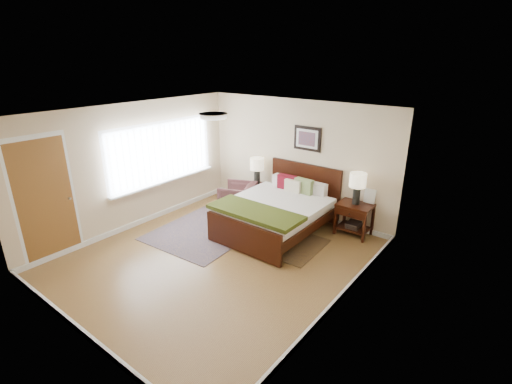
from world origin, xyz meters
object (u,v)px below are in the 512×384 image
at_px(nightstand_left, 256,189).
at_px(lamp_left, 257,167).
at_px(nightstand_right, 354,216).
at_px(armchair, 238,198).
at_px(bed, 277,207).
at_px(rug_persian, 212,227).
at_px(lamp_right, 358,183).

relative_size(nightstand_left, lamp_left, 0.88).
xyz_separation_m(nightstand_right, armchair, (-2.52, -0.52, -0.06)).
distance_m(nightstand_left, nightstand_right, 2.40).
xyz_separation_m(bed, lamp_left, (-1.15, 0.84, 0.42)).
relative_size(bed, armchair, 2.93).
xyz_separation_m(bed, nightstand_right, (1.25, 0.82, -0.14)).
bearing_deg(rug_persian, lamp_left, 86.22).
bearing_deg(nightstand_right, lamp_right, 90.00).
distance_m(bed, armchair, 1.33).
bearing_deg(armchair, lamp_right, 80.24).
bearing_deg(nightstand_right, armchair, -168.27).
distance_m(nightstand_left, rug_persian, 1.53).
bearing_deg(rug_persian, nightstand_right, 28.11).
xyz_separation_m(nightstand_right, lamp_right, (0.00, 0.01, 0.67)).
distance_m(bed, nightstand_left, 1.42).
bearing_deg(nightstand_left, lamp_right, 0.47).
height_order(nightstand_right, lamp_right, lamp_right).
distance_m(nightstand_right, armchair, 2.58).
xyz_separation_m(lamp_left, lamp_right, (2.40, 0.00, 0.11)).
height_order(nightstand_right, rug_persian, nightstand_right).
height_order(nightstand_left, armchair, armchair).
distance_m(lamp_right, rug_persian, 3.02).
height_order(lamp_right, armchair, lamp_right).
bearing_deg(lamp_left, nightstand_right, -0.35).
bearing_deg(bed, nightstand_left, 144.61).
bearing_deg(lamp_left, bed, -36.04).
height_order(bed, armchair, bed).
bearing_deg(rug_persian, nightstand_left, 86.22).
xyz_separation_m(nightstand_left, armchair, (-0.13, -0.52, -0.08)).
relative_size(nightstand_right, rug_persian, 0.26).
relative_size(lamp_left, rug_persian, 0.24).
relative_size(bed, nightstand_right, 3.34).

